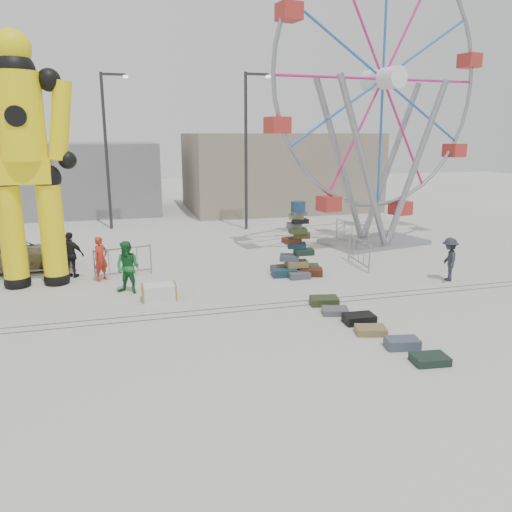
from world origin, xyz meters
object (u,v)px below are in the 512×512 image
object	(u,v)px
suitcase_tower	(297,254)
barricade_wheel_back	(352,234)
barricade_dummy_b	(44,260)
pedestrian_black	(71,255)
lamp_post_right	(248,144)
lamp_post_left	(108,144)
barricade_dummy_c	(123,262)
pedestrian_green	(128,267)
crash_test_dummy	(24,153)
parked_suv	(16,255)
pedestrian_grey	(449,259)
barricade_wheel_front	(359,252)
ferris_wheel	(382,102)
steamer_trunk	(159,292)
pedestrian_red	(101,259)

from	to	relation	value
suitcase_tower	barricade_wheel_back	world-z (taller)	suitcase_tower
barricade_dummy_b	pedestrian_black	world-z (taller)	pedestrian_black
lamp_post_right	lamp_post_left	bearing A→B (deg)	164.05
barricade_dummy_c	pedestrian_green	world-z (taller)	pedestrian_green
crash_test_dummy	pedestrian_black	xyz separation A→B (m)	(1.07, 0.67, -3.57)
parked_suv	pedestrian_grey	bearing A→B (deg)	-117.95
pedestrian_grey	parked_suv	size ratio (longest dim) A/B	0.37
pedestrian_grey	parked_suv	xyz separation A→B (m)	(-14.73, 5.51, -0.20)
parked_suv	barricade_wheel_front	bearing A→B (deg)	-110.35
barricade_dummy_b	barricade_dummy_c	bearing A→B (deg)	-27.95
pedestrian_grey	barricade_dummy_b	bearing A→B (deg)	-83.88
lamp_post_left	pedestrian_black	size ratio (longest dim) A/B	4.87
ferris_wheel	barricade_wheel_back	size ratio (longest dim) A/B	6.44
steamer_trunk	barricade_dummy_b	xyz separation A→B (m)	(-3.75, 3.98, 0.31)
barricade_wheel_front	pedestrian_black	size ratio (longest dim) A/B	1.22
steamer_trunk	parked_suv	world-z (taller)	parked_suv
barricade_dummy_c	pedestrian_grey	distance (m)	11.40
ferris_wheel	parked_suv	world-z (taller)	ferris_wheel
suitcase_tower	lamp_post_right	bearing A→B (deg)	96.70
ferris_wheel	crash_test_dummy	bearing A→B (deg)	179.24
lamp_post_right	barricade_wheel_front	bearing A→B (deg)	-75.93
suitcase_tower	pedestrian_red	size ratio (longest dim) A/B	1.72
suitcase_tower	crash_test_dummy	distance (m)	9.67
pedestrian_red	barricade_wheel_back	bearing A→B (deg)	-27.68
crash_test_dummy	lamp_post_right	bearing A→B (deg)	39.97
suitcase_tower	barricade_wheel_back	xyz separation A→B (m)	(4.08, 3.87, -0.20)
suitcase_tower	ferris_wheel	xyz separation A→B (m)	(5.24, 3.92, 5.59)
suitcase_tower	barricade_dummy_c	world-z (taller)	suitcase_tower
ferris_wheel	barricade_dummy_c	size ratio (longest dim) A/B	6.44
pedestrian_red	barricade_dummy_b	bearing A→B (deg)	104.56
barricade_wheel_back	pedestrian_red	xyz separation A→B (m)	(-10.89, -2.82, 0.23)
steamer_trunk	pedestrian_grey	distance (m)	9.90
parked_suv	crash_test_dummy	bearing A→B (deg)	-163.68
barricade_wheel_front	crash_test_dummy	bearing A→B (deg)	91.23
barricade_dummy_b	parked_suv	distance (m)	1.47
barricade_wheel_back	pedestrian_black	bearing A→B (deg)	-98.52
lamp_post_right	barricade_wheel_front	xyz separation A→B (m)	(2.17, -8.66, -3.93)
parked_suv	barricade_dummy_c	bearing A→B (deg)	-125.97
pedestrian_black	pedestrian_red	bearing A→B (deg)	171.66
barricade_dummy_c	barricade_wheel_back	xyz separation A→B (m)	(10.14, 2.63, 0.00)
barricade_wheel_front	parked_suv	distance (m)	12.95
lamp_post_right	ferris_wheel	size ratio (longest dim) A/B	0.62
pedestrian_grey	parked_suv	bearing A→B (deg)	-85.97
lamp_post_left	barricade_wheel_front	size ratio (longest dim) A/B	4.00
barricade_wheel_back	pedestrian_red	distance (m)	11.25
suitcase_tower	parked_suv	xyz separation A→B (m)	(-9.92, 3.34, -0.18)
pedestrian_grey	barricade_dummy_c	bearing A→B (deg)	-82.89
barricade_dummy_c	parked_suv	size ratio (longest dim) A/B	0.49
steamer_trunk	pedestrian_red	distance (m)	3.23
barricade_wheel_back	barricade_wheel_front	bearing A→B (deg)	-40.74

